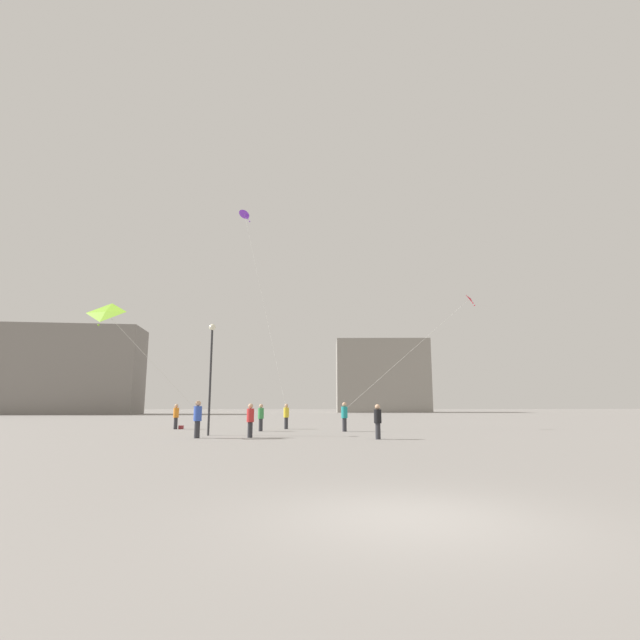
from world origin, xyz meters
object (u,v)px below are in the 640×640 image
building_centre_hall (75,370)px  person_in_teal (344,415)px  person_in_yellow (286,415)px  person_in_blue (198,417)px  person_in_orange (176,415)px  kite_lime_delta (106,313)px  person_in_black (378,420)px  lamppost_east (211,362)px  person_in_green (261,416)px  kite_crimson_diamond (468,301)px  handbag_beside_flyer (181,427)px  building_right_hall (382,376)px  person_in_red (250,419)px  kite_violet_diamond (245,218)px

building_centre_hall → person_in_teal: bearing=-53.1°
person_in_yellow → person_in_blue: size_ratio=0.92×
person_in_orange → person_in_yellow: bearing=-48.3°
person_in_orange → kite_lime_delta: bearing=-149.8°
person_in_black → lamppost_east: bearing=11.6°
person_in_teal → person_in_blue: person_in_blue is taller
person_in_blue → building_centre_hall: (-30.65, 56.64, 6.12)m
person_in_blue → building_centre_hall: size_ratio=0.09×
person_in_green → kite_lime_delta: size_ratio=0.28×
kite_crimson_diamond → kite_lime_delta: (-23.61, -11.13, -3.42)m
person_in_green → handbag_beside_flyer: size_ratio=5.19×
person_in_teal → building_right_hall: bearing=154.9°
building_centre_hall → person_in_orange: bearing=-60.1°
person_in_blue → person_in_yellow: bearing=171.5°
person_in_red → handbag_beside_flyer: (-5.28, 8.63, -0.81)m
person_in_black → kite_crimson_diamond: bearing=-94.4°
person_in_orange → kite_crimson_diamond: kite_crimson_diamond is taller
kite_violet_diamond → building_centre_hall: bearing=124.2°
person_in_teal → person_in_blue: bearing=-68.7°
person_in_green → person_in_orange: bearing=33.6°
person_in_yellow → building_centre_hall: (-35.01, 48.22, 6.20)m
person_in_black → kite_lime_delta: 14.95m
handbag_beside_flyer → building_centre_hall: bearing=120.3°
person_in_green → building_right_hall: 69.98m
kite_crimson_diamond → building_centre_hall: (-49.25, 45.00, -2.62)m
person_in_green → lamppost_east: 5.59m
person_in_red → building_right_hall: (20.75, 72.35, 6.30)m
person_in_blue → person_in_teal: bearing=142.4°
person_in_orange → person_in_yellow: person_in_yellow is taller
person_in_yellow → person_in_blue: (-4.35, -8.42, 0.08)m
person_in_red → lamppost_east: (-2.36, 1.82, 3.02)m
person_in_teal → kite_lime_delta: kite_lime_delta is taller
building_centre_hall → person_in_green: bearing=-56.6°
kite_crimson_diamond → building_right_hall: size_ratio=0.60×
person_in_red → kite_violet_diamond: (-1.49, 9.66, 14.52)m
kite_lime_delta → building_right_hall: (28.36, 72.01, 0.91)m
person_in_black → kite_lime_delta: bearing=25.2°
person_in_red → person_in_blue: (-2.59, -0.16, 0.08)m
person_in_red → person_in_yellow: bearing=-115.6°
person_in_black → kite_violet_diamond: kite_violet_diamond is taller
kite_lime_delta → person_in_green: bearing=34.8°
person_in_red → building_right_hall: building_right_hall is taller
kite_lime_delta → handbag_beside_flyer: size_ratio=18.55×
lamppost_east → kite_crimson_diamond: bearing=27.7°
person_in_orange → building_centre_hall: (-27.62, 47.94, 6.21)m
person_in_yellow → building_centre_hall: building_centre_hall is taller
person_in_teal → building_centre_hall: bearing=-155.3°
kite_violet_diamond → person_in_orange: bearing=-164.8°
person_in_orange → lamppost_east: lamppost_east is taller
person_in_teal → kite_violet_diamond: kite_violet_diamond is taller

